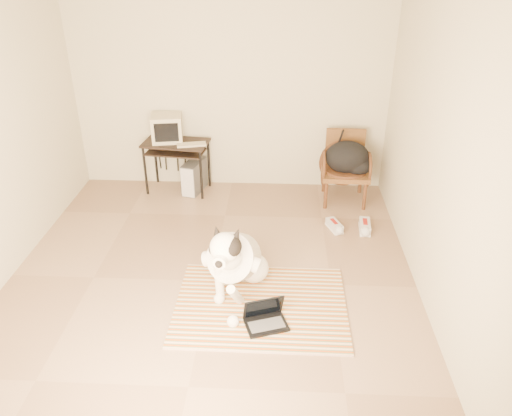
# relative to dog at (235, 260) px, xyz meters

# --- Properties ---
(floor) EXTENTS (4.50, 4.50, 0.00)m
(floor) POSITION_rel_dog_xyz_m (-0.25, 0.12, -0.34)
(floor) COLOR #8C6E56
(floor) RESTS_ON ground
(wall_back) EXTENTS (4.50, 0.00, 4.50)m
(wall_back) POSITION_rel_dog_xyz_m (-0.25, 2.37, 1.01)
(wall_back) COLOR #C0B89D
(wall_back) RESTS_ON floor
(wall_front) EXTENTS (4.50, 0.00, 4.50)m
(wall_front) POSITION_rel_dog_xyz_m (-0.25, -2.13, 1.01)
(wall_front) COLOR #C0B89D
(wall_front) RESTS_ON floor
(wall_right) EXTENTS (0.00, 4.50, 4.50)m
(wall_right) POSITION_rel_dog_xyz_m (1.75, 0.12, 1.01)
(wall_right) COLOR #C0B89D
(wall_right) RESTS_ON floor
(rug) EXTENTS (1.56, 1.20, 0.02)m
(rug) POSITION_rel_dog_xyz_m (0.25, -0.24, -0.33)
(rug) COLOR #B24D18
(rug) RESTS_ON floor
(dog) EXTENTS (0.57, 1.19, 0.85)m
(dog) POSITION_rel_dog_xyz_m (0.00, 0.00, 0.00)
(dog) COLOR white
(dog) RESTS_ON rug
(laptop) EXTENTS (0.42, 0.36, 0.25)m
(laptop) POSITION_rel_dog_xyz_m (0.30, -0.49, -0.26)
(laptop) COLOR black
(laptop) RESTS_ON rug
(computer_desk) EXTENTS (0.87, 0.55, 0.68)m
(computer_desk) POSITION_rel_dog_xyz_m (-0.94, 2.10, 0.25)
(computer_desk) COLOR black
(computer_desk) RESTS_ON floor
(crt_monitor) EXTENTS (0.43, 0.41, 0.34)m
(crt_monitor) POSITION_rel_dog_xyz_m (-1.05, 2.16, 0.51)
(crt_monitor) COLOR #B6AC8F
(crt_monitor) RESTS_ON computer_desk
(desk_keyboard) EXTENTS (0.38, 0.22, 0.02)m
(desk_keyboard) POSITION_rel_dog_xyz_m (-0.72, 2.00, 0.35)
(desk_keyboard) COLOR #B6AC8F
(desk_keyboard) RESTS_ON computer_desk
(pc_tower) EXTENTS (0.29, 0.47, 0.41)m
(pc_tower) POSITION_rel_dog_xyz_m (-0.72, 2.09, -0.13)
(pc_tower) COLOR #4A4A4C
(pc_tower) RESTS_ON floor
(rattan_chair) EXTENTS (0.59, 0.57, 0.87)m
(rattan_chair) POSITION_rel_dog_xyz_m (1.22, 1.97, 0.10)
(rattan_chair) COLOR brown
(rattan_chair) RESTS_ON floor
(backpack) EXTENTS (0.57, 0.45, 0.40)m
(backpack) POSITION_rel_dog_xyz_m (1.25, 1.90, 0.25)
(backpack) COLOR black
(backpack) RESTS_ON rattan_chair
(sneaker_left) EXTENTS (0.20, 0.29, 0.10)m
(sneaker_left) POSITION_rel_dog_xyz_m (1.04, 1.18, -0.30)
(sneaker_left) COLOR silver
(sneaker_left) RESTS_ON floor
(sneaker_right) EXTENTS (0.14, 0.31, 0.11)m
(sneaker_right) POSITION_rel_dog_xyz_m (1.39, 1.17, -0.29)
(sneaker_right) COLOR silver
(sneaker_right) RESTS_ON floor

